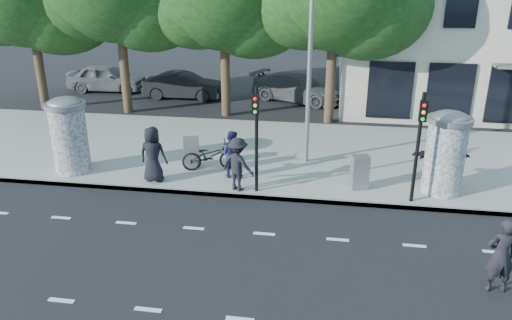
% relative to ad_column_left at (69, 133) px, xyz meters
% --- Properties ---
extents(ground, '(120.00, 120.00, 0.00)m').
position_rel_ad_column_left_xyz_m(ground, '(7.20, -4.50, -1.54)').
color(ground, black).
rests_on(ground, ground).
extents(sidewalk, '(40.00, 8.00, 0.15)m').
position_rel_ad_column_left_xyz_m(sidewalk, '(7.20, 3.00, -1.46)').
color(sidewalk, gray).
rests_on(sidewalk, ground).
extents(curb, '(40.00, 0.10, 0.16)m').
position_rel_ad_column_left_xyz_m(curb, '(7.20, -0.95, -1.46)').
color(curb, slate).
rests_on(curb, ground).
extents(lane_dash_near, '(32.00, 0.12, 0.01)m').
position_rel_ad_column_left_xyz_m(lane_dash_near, '(7.20, -6.70, -1.53)').
color(lane_dash_near, silver).
rests_on(lane_dash_near, ground).
extents(lane_dash_far, '(32.00, 0.12, 0.01)m').
position_rel_ad_column_left_xyz_m(lane_dash_far, '(7.20, -3.10, -1.53)').
color(lane_dash_far, silver).
rests_on(lane_dash_far, ground).
extents(ad_column_left, '(1.36, 1.36, 2.65)m').
position_rel_ad_column_left_xyz_m(ad_column_left, '(0.00, 0.00, 0.00)').
color(ad_column_left, beige).
rests_on(ad_column_left, sidewalk).
extents(ad_column_right, '(1.36, 1.36, 2.65)m').
position_rel_ad_column_left_xyz_m(ad_column_right, '(12.40, 0.20, 0.00)').
color(ad_column_right, beige).
rests_on(ad_column_right, sidewalk).
extents(traffic_pole_near, '(0.22, 0.31, 3.40)m').
position_rel_ad_column_left_xyz_m(traffic_pole_near, '(6.60, -0.71, 0.69)').
color(traffic_pole_near, black).
rests_on(traffic_pole_near, sidewalk).
extents(traffic_pole_far, '(0.22, 0.31, 3.40)m').
position_rel_ad_column_left_xyz_m(traffic_pole_far, '(11.40, -0.71, 0.69)').
color(traffic_pole_far, black).
rests_on(traffic_pole_far, sidewalk).
extents(street_lamp, '(0.25, 0.93, 8.00)m').
position_rel_ad_column_left_xyz_m(street_lamp, '(8.00, 2.13, 3.26)').
color(street_lamp, slate).
rests_on(street_lamp, sidewalk).
extents(ped_a, '(0.96, 0.67, 1.88)m').
position_rel_ad_column_left_xyz_m(ped_a, '(3.11, -0.40, -0.45)').
color(ped_a, black).
rests_on(ped_a, sidewalk).
extents(ped_c, '(0.90, 0.76, 1.63)m').
position_rel_ad_column_left_xyz_m(ped_c, '(5.59, 0.36, -0.57)').
color(ped_c, '#1A1C43').
rests_on(ped_c, sidewalk).
extents(ped_d, '(1.30, 1.06, 1.75)m').
position_rel_ad_column_left_xyz_m(ped_d, '(6.00, -0.65, -0.51)').
color(ped_d, black).
rests_on(ped_d, sidewalk).
extents(ped_f, '(1.86, 0.76, 1.97)m').
position_rel_ad_column_left_xyz_m(ped_f, '(12.39, 0.50, -0.40)').
color(ped_f, black).
rests_on(ped_f, sidewalk).
extents(man_road, '(0.72, 0.52, 1.81)m').
position_rel_ad_column_left_xyz_m(man_road, '(12.72, -4.80, -0.63)').
color(man_road, black).
rests_on(man_road, ground).
extents(bicycle, '(1.25, 2.10, 1.04)m').
position_rel_ad_column_left_xyz_m(bicycle, '(4.72, 0.85, -0.87)').
color(bicycle, black).
rests_on(bicycle, sidewalk).
extents(cabinet_left, '(0.60, 0.49, 1.10)m').
position_rel_ad_column_left_xyz_m(cabinet_left, '(4.00, 1.02, -0.84)').
color(cabinet_left, slate).
rests_on(cabinet_left, sidewalk).
extents(cabinet_right, '(0.61, 0.51, 1.12)m').
position_rel_ad_column_left_xyz_m(cabinet_right, '(9.84, 0.05, -0.83)').
color(cabinet_right, gray).
rests_on(cabinet_right, sidewalk).
extents(car_left, '(1.98, 4.59, 1.54)m').
position_rel_ad_column_left_xyz_m(car_left, '(-4.27, 12.15, -0.77)').
color(car_left, slate).
rests_on(car_left, ground).
extents(car_mid, '(1.56, 4.38, 1.44)m').
position_rel_ad_column_left_xyz_m(car_mid, '(0.67, 11.15, -0.82)').
color(car_mid, black).
rests_on(car_mid, ground).
extents(car_right, '(3.84, 5.47, 1.47)m').
position_rel_ad_column_left_xyz_m(car_right, '(6.91, 11.54, -0.80)').
color(car_right, '#4F5256').
rests_on(car_right, ground).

